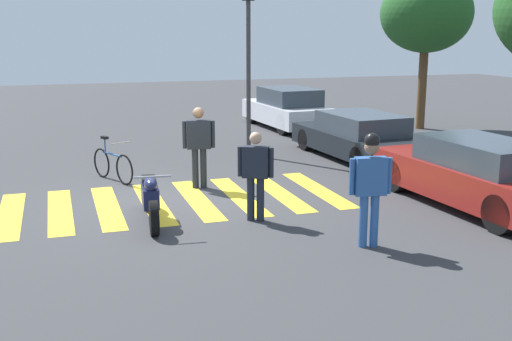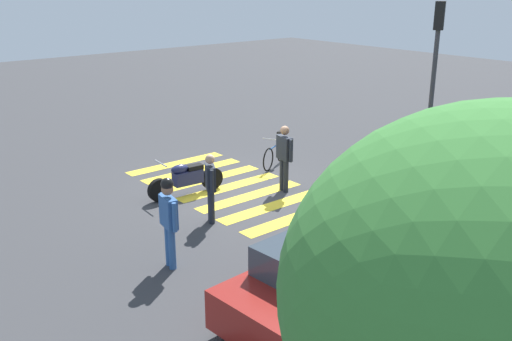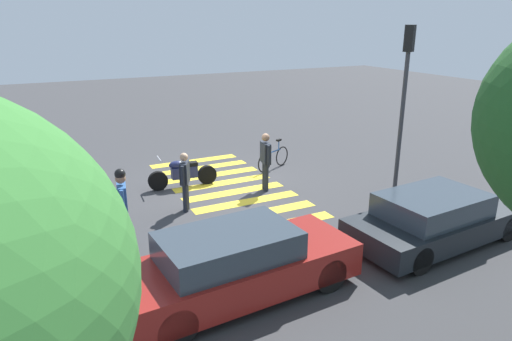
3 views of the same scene
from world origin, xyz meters
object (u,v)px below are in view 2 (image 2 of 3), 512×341
car_black_suv (494,205)px  car_maroon_wagon (339,273)px  traffic_light_pole (434,68)px  officer_on_foot (211,184)px  leaning_bicycle (275,154)px  officer_by_motorcycle (284,154)px  police_motorcycle (186,179)px  pedestrian_bystander (169,216)px

car_black_suv → car_maroon_wagon: (5.06, -0.04, 0.07)m
traffic_light_pole → officer_on_foot: bearing=-16.1°
leaning_bicycle → officer_on_foot: bearing=29.1°
leaning_bicycle → officer_by_motorcycle: size_ratio=0.88×
police_motorcycle → pedestrian_bystander: bearing=52.2°
car_black_suv → police_motorcycle: bearing=-56.9°
officer_by_motorcycle → car_black_suv: size_ratio=0.40×
police_motorcycle → pedestrian_bystander: 4.00m
officer_by_motorcycle → car_black_suv: 5.23m
traffic_light_pole → police_motorcycle: bearing=-33.3°
pedestrian_bystander → car_maroon_wagon: size_ratio=0.40×
officer_by_motorcycle → traffic_light_pole: bearing=146.6°
leaning_bicycle → pedestrian_bystander: size_ratio=0.85×
car_maroon_wagon → traffic_light_pole: (-6.37, -2.68, 2.56)m
leaning_bicycle → officer_by_motorcycle: bearing=54.5°
officer_by_motorcycle → officer_on_foot: bearing=9.1°
car_maroon_wagon → leaning_bicycle: bearing=-123.8°
officer_by_motorcycle → traffic_light_pole: 4.44m
officer_on_foot → car_black_suv: size_ratio=0.36×
police_motorcycle → car_black_suv: bearing=123.1°
police_motorcycle → officer_on_foot: bearing=74.1°
pedestrian_bystander → officer_by_motorcycle: bearing=-159.4°
officer_on_foot → traffic_light_pole: size_ratio=0.34×
leaning_bicycle → car_maroon_wagon: car_maroon_wagon is taller
car_maroon_wagon → officer_on_foot: bearing=-96.0°
police_motorcycle → officer_on_foot: (0.52, 1.83, 0.48)m
officer_by_motorcycle → traffic_light_pole: traffic_light_pole is taller
officer_by_motorcycle → car_maroon_wagon: (3.14, 4.81, -0.38)m
officer_by_motorcycle → pedestrian_bystander: size_ratio=0.96×
officer_by_motorcycle → car_black_suv: bearing=111.6°
pedestrian_bystander → traffic_light_pole: size_ratio=0.38×
leaning_bicycle → officer_on_foot: 4.53m
officer_by_motorcycle → car_black_suv: officer_by_motorcycle is taller
police_motorcycle → leaning_bicycle: size_ratio=1.37×
leaning_bicycle → pedestrian_bystander: 6.82m
traffic_light_pole → car_black_suv: bearing=64.2°
leaning_bicycle → officer_by_motorcycle: 2.26m
car_black_suv → traffic_light_pole: traffic_light_pole is taller
traffic_light_pole → car_maroon_wagon: bearing=22.8°
police_motorcycle → officer_by_motorcycle: officer_by_motorcycle is taller
police_motorcycle → car_maroon_wagon: 6.29m
officer_on_foot → car_maroon_wagon: (0.46, 4.38, -0.27)m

